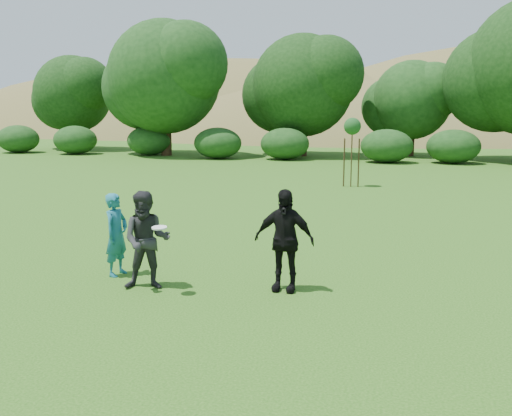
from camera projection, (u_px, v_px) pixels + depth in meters
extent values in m
plane|color=#19470C|center=(210.00, 300.00, 9.90)|extent=(120.00, 120.00, 0.00)
imported|color=#1B677D|center=(116.00, 235.00, 11.21)|extent=(0.46, 0.64, 1.64)
imported|color=#29292B|center=(147.00, 240.00, 10.35)|extent=(1.04, 0.92, 1.81)
imported|color=black|center=(284.00, 240.00, 10.25)|extent=(1.11, 0.48, 1.87)
cylinder|color=white|center=(159.00, 228.00, 9.92)|extent=(0.27, 0.27, 0.04)
cylinder|color=#3C2C17|center=(351.00, 157.00, 23.56)|extent=(0.05, 0.05, 2.50)
sphere|color=#1B4D1D|center=(352.00, 126.00, 23.34)|extent=(0.70, 0.70, 0.70)
cylinder|color=#382916|center=(344.00, 163.00, 23.68)|extent=(0.06, 0.06, 2.00)
cylinder|color=#392A16|center=(359.00, 163.00, 23.52)|extent=(0.06, 0.06, 2.00)
ellipsoid|color=olive|center=(215.00, 211.00, 85.00)|extent=(110.00, 70.00, 44.00)
ellipsoid|color=olive|center=(339.00, 200.00, 67.58)|extent=(80.00, 50.00, 28.00)
cylinder|color=#3A2616|center=(75.00, 132.00, 43.91)|extent=(0.65, 0.65, 2.62)
sphere|color=#194214|center=(73.00, 94.00, 43.39)|extent=(5.80, 5.80, 5.80)
cylinder|color=#3A2616|center=(166.00, 132.00, 38.65)|extent=(0.73, 0.73, 3.15)
sphere|color=#194214|center=(164.00, 77.00, 38.00)|extent=(7.54, 7.54, 7.54)
cylinder|color=#3A2616|center=(302.00, 135.00, 38.21)|extent=(0.68, 0.68, 2.80)
sphere|color=#194214|center=(303.00, 86.00, 37.64)|extent=(6.73, 6.73, 6.73)
cylinder|color=#3A2616|center=(410.00, 139.00, 38.31)|extent=(0.60, 0.60, 2.27)
sphere|color=#194214|center=(412.00, 100.00, 37.86)|extent=(5.22, 5.22, 5.22)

